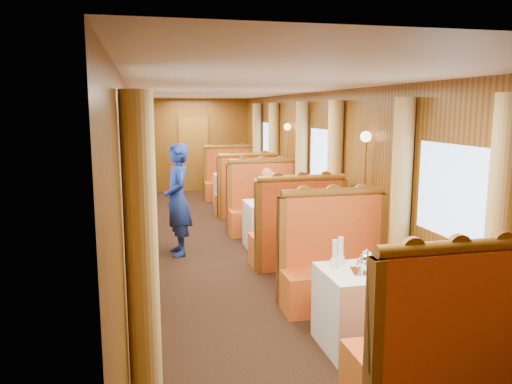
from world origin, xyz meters
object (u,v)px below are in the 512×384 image
object	(u,v)px
banquette_mid_fwd	(297,237)
teapot_back	(366,262)
rose_vase_mid	(278,191)
passenger	(268,195)
tea_tray	(370,272)
teapot_left	(365,265)
banquette_far_fwd	(247,196)
rose_vase_far	(236,167)
banquette_near_aft	(336,269)
banquette_near_fwd	(439,354)
teapot_right	(385,266)
banquette_mid_aft	(264,209)
table_far	(238,190)
table_near	(377,308)
table_mid	(278,225)
banquette_far_aft	(230,182)
fruit_plate	(411,268)
steward	(178,200)

from	to	relation	value
banquette_mid_fwd	teapot_back	size ratio (longest dim) A/B	7.79
rose_vase_mid	passenger	world-z (taller)	passenger
tea_tray	teapot_left	distance (m)	0.08
banquette_far_fwd	rose_vase_far	bearing A→B (deg)	92.04
banquette_near_aft	banquette_far_fwd	bearing A→B (deg)	90.00
banquette_near_fwd	banquette_near_aft	distance (m)	2.03
teapot_right	banquette_far_fwd	bearing A→B (deg)	80.98
banquette_far_fwd	passenger	size ratio (longest dim) A/B	1.76
banquette_mid_aft	table_far	world-z (taller)	banquette_mid_aft
banquette_mid_fwd	rose_vase_far	xyz separation A→B (m)	(-0.04, 4.52, 0.50)
banquette_near_fwd	passenger	distance (m)	5.24
banquette_mid_fwd	teapot_right	size ratio (longest dim) A/B	8.87
table_near	banquette_far_fwd	size ratio (longest dim) A/B	0.78
table_mid	banquette_mid_fwd	bearing A→B (deg)	-90.00
banquette_near_aft	teapot_right	bearing A→B (deg)	-88.98
teapot_left	rose_vase_mid	world-z (taller)	rose_vase_mid
table_mid	teapot_back	bearing A→B (deg)	-91.82
banquette_far_aft	fruit_plate	world-z (taller)	banquette_far_aft
rose_vase_mid	banquette_far_fwd	bearing A→B (deg)	89.67
banquette_near_fwd	banquette_far_aft	distance (m)	9.03
banquette_near_fwd	tea_tray	distance (m)	1.01
table_near	steward	xyz separation A→B (m)	(-1.61, 3.45, 0.48)
passenger	tea_tray	bearing A→B (deg)	-91.46
table_far	tea_tray	bearing A→B (deg)	-90.88
banquette_far_aft	passenger	distance (m)	3.81
table_far	rose_vase_far	bearing A→B (deg)	163.68
banquette_near_fwd	banquette_mid_fwd	world-z (taller)	same
table_near	teapot_right	xyz separation A→B (m)	(0.02, -0.09, 0.44)
banquette_far_fwd	table_near	bearing A→B (deg)	-90.00
table_mid	table_far	bearing A→B (deg)	90.00
banquette_near_fwd	steward	world-z (taller)	steward
table_near	steward	bearing A→B (deg)	114.98
tea_tray	rose_vase_far	xyz separation A→B (m)	(0.07, 7.07, 0.17)
tea_tray	steward	distance (m)	3.83
banquette_far_aft	rose_vase_mid	bearing A→B (deg)	-90.18
rose_vase_far	banquette_far_aft	bearing A→B (deg)	87.92
banquette_near_aft	banquette_far_fwd	xyz separation A→B (m)	(0.00, 4.97, 0.00)
table_mid	teapot_right	bearing A→B (deg)	-89.69
banquette_mid_fwd	table_far	xyz separation A→B (m)	(0.00, 4.51, -0.05)
table_near	banquette_near_fwd	xyz separation A→B (m)	(0.00, -1.01, 0.05)
table_mid	fruit_plate	xyz separation A→B (m)	(0.28, -3.59, 0.39)
banquette_mid_fwd	teapot_right	world-z (taller)	banquette_mid_fwd
banquette_far_fwd	fruit_plate	distance (m)	6.09
banquette_far_aft	passenger	bearing A→B (deg)	-90.00
banquette_near_fwd	teapot_right	xyz separation A→B (m)	(0.02, 0.92, 0.39)
banquette_far_fwd	table_mid	bearing A→B (deg)	-90.00
table_near	teapot_left	bearing A→B (deg)	-159.07
banquette_far_fwd	banquette_near_aft	bearing A→B (deg)	-90.00
banquette_mid_fwd	table_far	size ratio (longest dim) A/B	1.28
teapot_back	fruit_plate	bearing A→B (deg)	-20.51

